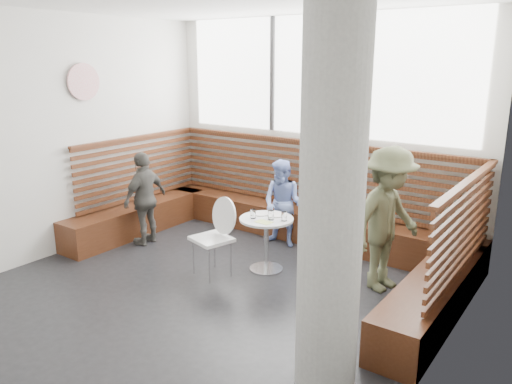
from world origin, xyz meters
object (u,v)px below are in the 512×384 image
Objects in this scene: concrete_column at (332,197)px; child_left at (145,198)px; adult_man at (387,220)px; cafe_table at (266,233)px; child_back at (283,203)px; cafe_chair at (215,230)px.

concrete_column is 2.38× the size of child_left.
cafe_table is at bearing 119.42° from adult_man.
concrete_column is 4.62× the size of cafe_table.
child_back is at bearing 118.80° from child_left.
child_left is at bearing -149.20° from child_back.
concrete_column is 2.64m from cafe_chair.
cafe_table is at bearing 60.22° from cafe_chair.
child_left is at bearing 159.25° from concrete_column.
cafe_chair is 1.53m from child_left.
cafe_table is at bearing 91.80° from child_left.
child_left reaches higher than cafe_chair.
child_back is at bearing 88.60° from adult_man.
child_left is (-1.96, -0.21, 0.18)m from cafe_table.
cafe_table is (-1.69, 1.59, -1.10)m from concrete_column.
child_left is at bearing -173.80° from cafe_table.
child_back reaches higher than cafe_chair.
concrete_column is at bearing -43.40° from cafe_table.
cafe_chair is at bearing -135.51° from cafe_table.
child_back is (-2.00, 2.46, -0.98)m from concrete_column.
child_back is (-0.31, 0.86, 0.13)m from cafe_table.
child_left is (-3.37, -0.59, -0.17)m from adult_man.
concrete_column is 2.57m from cafe_table.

